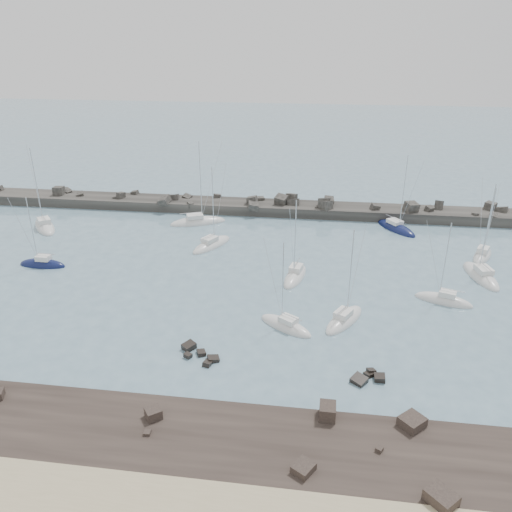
{
  "coord_description": "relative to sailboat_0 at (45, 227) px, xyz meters",
  "views": [
    {
      "loc": [
        7.87,
        -51.47,
        31.06
      ],
      "look_at": [
        -0.75,
        12.0,
        2.43
      ],
      "focal_mm": 35.0,
      "sensor_mm": 36.0,
      "label": 1
    }
  ],
  "objects": [
    {
      "name": "sailboat_9",
      "position": [
        70.27,
        -10.0,
        -0.01
      ],
      "size": [
        4.64,
        9.42,
        14.3
      ],
      "color": "silver",
      "rests_on": "ground"
    },
    {
      "name": "rock_cluster_far",
      "position": [
        52.9,
        -35.1,
        -0.12
      ],
      "size": [
        3.53,
        3.16,
        1.51
      ],
      "color": "black",
      "rests_on": "ground"
    },
    {
      "name": "breakwater",
      "position": [
        32.68,
        13.61,
        0.15
      ],
      "size": [
        115.0,
        7.36,
        5.28
      ],
      "color": "#2C2A27",
      "rests_on": "ground"
    },
    {
      "name": "sailboat_8",
      "position": [
        63.7,
        -17.89,
        -0.01
      ],
      "size": [
        7.47,
        4.5,
        11.49
      ],
      "color": "silver",
      "rests_on": "ground"
    },
    {
      "name": "sailboat_7",
      "position": [
        60.78,
        7.52,
        -0.02
      ],
      "size": [
        7.43,
        8.97,
        14.11
      ],
      "color": "#0F1640",
      "rests_on": "ground"
    },
    {
      "name": "sailboat_2",
      "position": [
        30.68,
        -4.06,
        -0.02
      ],
      "size": [
        6.4,
        8.88,
        13.63
      ],
      "color": "silver",
      "rests_on": "ground"
    },
    {
      "name": "rock_shelf",
      "position": [
        40.14,
        -46.36,
        -0.13
      ],
      "size": [
        140.0,
        12.38,
        2.02
      ],
      "color": "black",
      "rests_on": "ground"
    },
    {
      "name": "sailboat_0",
      "position": [
        0.0,
        0.0,
        0.0
      ],
      "size": [
        8.2,
        9.18,
        15.01
      ],
      "color": "silver",
      "rests_on": "ground"
    },
    {
      "name": "sailboat_5",
      "position": [
        44.62,
        -13.57,
        -0.01
      ],
      "size": [
        3.97,
        8.09,
        12.45
      ],
      "color": "silver",
      "rests_on": "ground"
    },
    {
      "name": "rock_cluster_near",
      "position": [
        35.72,
        -33.29,
        -0.05
      ],
      "size": [
        4.64,
        4.11,
        1.31
      ],
      "color": "black",
      "rests_on": "ground"
    },
    {
      "name": "sailboat_3",
      "position": [
        25.99,
        5.85,
        -0.02
      ],
      "size": [
        10.41,
        6.76,
        15.67
      ],
      "color": "silver",
      "rests_on": "ground"
    },
    {
      "name": "sailboat_4",
      "position": [
        44.38,
        -26.57,
        -0.02
      ],
      "size": [
        7.18,
        5.69,
        11.34
      ],
      "color": "silver",
      "rests_on": "ground"
    },
    {
      "name": "sailboat_6",
      "position": [
        51.09,
        -24.36,
        -0.01
      ],
      "size": [
        5.91,
        7.95,
        12.39
      ],
      "color": "silver",
      "rests_on": "ground"
    },
    {
      "name": "ground",
      "position": [
        39.72,
        -24.39,
        -0.16
      ],
      "size": [
        400.0,
        400.0,
        0.0
      ],
      "primitive_type": "plane",
      "color": "slate",
      "rests_on": "ground"
    },
    {
      "name": "sailboat_11",
      "position": [
        72.4,
        -2.69,
        0.0
      ],
      "size": [
        5.22,
        7.47,
        11.74
      ],
      "color": "silver",
      "rests_on": "ground"
    },
    {
      "name": "sailboat_1",
      "position": [
        7.75,
        -14.66,
        -0.0
      ],
      "size": [
        7.04,
        2.32,
        11.35
      ],
      "color": "#0F1640",
      "rests_on": "ground"
    }
  ]
}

